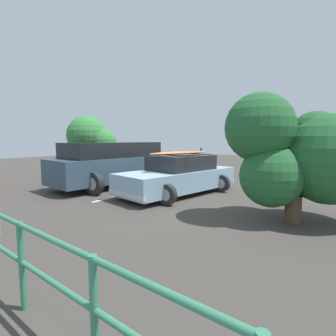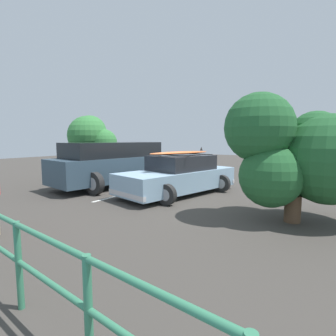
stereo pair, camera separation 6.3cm
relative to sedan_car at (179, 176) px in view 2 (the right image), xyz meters
name	(u,v)px [view 2 (the right image)]	position (x,y,z in m)	size (l,w,h in m)	color
ground_plane	(169,194)	(0.26, 0.22, -0.64)	(44.00, 44.00, 0.02)	#423D38
parking_stripe	(145,189)	(1.48, 0.04, -0.63)	(4.92, 0.12, 0.00)	silver
sedan_car	(179,176)	(0.00, 0.00, 0.00)	(2.83, 4.63, 1.60)	#8CADC6
suv_car	(114,163)	(2.96, 0.18, 0.28)	(3.02, 5.17, 1.74)	#334756
bush_near_left	(297,153)	(-3.78, 1.01, 0.93)	(3.15, 2.42, 2.93)	brown
bush_near_right	(91,137)	(4.89, -0.33, 1.32)	(2.19, 1.87, 2.95)	brown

